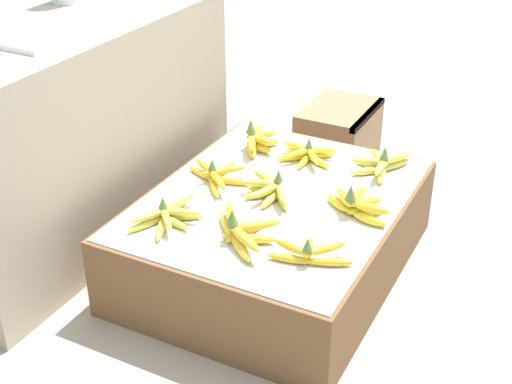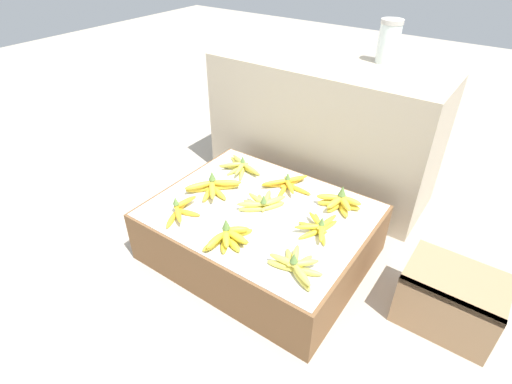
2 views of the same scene
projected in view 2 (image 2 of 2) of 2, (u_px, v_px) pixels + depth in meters
name	position (u px, v px, depth m)	size (l,w,h in m)	color
ground_plane	(260.00, 253.00, 2.03)	(10.00, 10.00, 0.00)	#A89E8E
display_platform	(260.00, 232.00, 1.95)	(1.00, 0.79, 0.28)	brown
back_vendor_table	(321.00, 128.00, 2.36)	(1.32, 0.48, 0.77)	tan
wooden_crate	(449.00, 299.00, 1.62)	(0.38, 0.28, 0.26)	#997551
banana_bunch_front_left	(181.00, 210.00, 1.83)	(0.15, 0.24, 0.09)	gold
banana_bunch_front_midleft	(229.00, 238.00, 1.66)	(0.15, 0.24, 0.11)	yellow
banana_bunch_front_midright	(296.00, 265.00, 1.54)	(0.22, 0.18, 0.10)	#DBCC4C
banana_bunch_middle_left	(213.00, 187.00, 1.97)	(0.23, 0.24, 0.11)	gold
banana_bunch_middle_midleft	(262.00, 203.00, 1.87)	(0.18, 0.20, 0.09)	#DBCC4C
banana_bunch_middle_midright	(319.00, 227.00, 1.73)	(0.18, 0.22, 0.08)	yellow
banana_bunch_back_left	(240.00, 167.00, 2.15)	(0.26, 0.18, 0.08)	#DBCC4C
banana_bunch_back_midleft	(287.00, 184.00, 2.01)	(0.26, 0.26, 0.09)	gold
banana_bunch_back_midright	(340.00, 202.00, 1.86)	(0.21, 0.13, 0.11)	gold
glass_jar	(389.00, 41.00, 2.08)	(0.12, 0.12, 0.22)	silver
foam_tray_white	(297.00, 58.00, 2.18)	(0.22, 0.21, 0.02)	white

